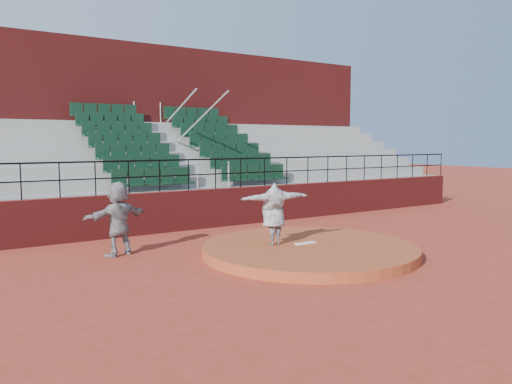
% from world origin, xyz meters
% --- Properties ---
extents(ground, '(90.00, 90.00, 0.00)m').
position_xyz_m(ground, '(0.00, 0.00, 0.00)').
color(ground, '#993422').
rests_on(ground, ground).
extents(pitchers_mound, '(5.50, 5.50, 0.25)m').
position_xyz_m(pitchers_mound, '(0.00, 0.00, 0.12)').
color(pitchers_mound, '#A24524').
rests_on(pitchers_mound, ground).
extents(pitching_rubber, '(0.60, 0.15, 0.03)m').
position_xyz_m(pitching_rubber, '(0.00, 0.15, 0.27)').
color(pitching_rubber, white).
rests_on(pitching_rubber, pitchers_mound).
extents(boundary_wall, '(24.00, 0.30, 1.30)m').
position_xyz_m(boundary_wall, '(0.00, 5.00, 0.65)').
color(boundary_wall, maroon).
rests_on(boundary_wall, ground).
extents(wall_railing, '(24.04, 0.05, 1.03)m').
position_xyz_m(wall_railing, '(0.00, 5.00, 2.03)').
color(wall_railing, black).
rests_on(wall_railing, boundary_wall).
extents(seating_deck, '(24.00, 5.97, 4.63)m').
position_xyz_m(seating_deck, '(0.00, 8.65, 1.43)').
color(seating_deck, gray).
rests_on(seating_deck, ground).
extents(press_box_facade, '(24.00, 3.00, 7.10)m').
position_xyz_m(press_box_facade, '(0.00, 12.60, 3.55)').
color(press_box_facade, maroon).
rests_on(press_box_facade, ground).
extents(pitcher, '(2.00, 0.73, 1.59)m').
position_xyz_m(pitcher, '(-0.76, 0.52, 1.04)').
color(pitcher, black).
rests_on(pitcher, pitchers_mound).
extents(fielder, '(1.84, 1.00, 1.89)m').
position_xyz_m(fielder, '(-4.11, 2.59, 0.95)').
color(fielder, black).
rests_on(fielder, ground).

